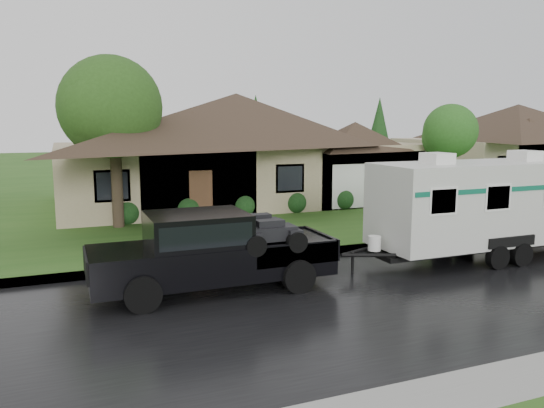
{
  "coord_description": "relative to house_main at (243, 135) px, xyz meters",
  "views": [
    {
      "loc": [
        -6.7,
        -12.83,
        4.27
      ],
      "look_at": [
        -0.78,
        2.0,
        1.79
      ],
      "focal_mm": 35.0,
      "sensor_mm": 36.0,
      "label": 1
    }
  ],
  "objects": [
    {
      "name": "shrub_row",
      "position": [
        -0.29,
        -4.54,
        -2.94
      ],
      "size": [
        13.6,
        1.0,
        1.0
      ],
      "color": "#143814",
      "rests_on": "lawn"
    },
    {
      "name": "house_neighbor",
      "position": [
        19.97,
        0.5,
        -0.27
      ],
      "size": [
        15.12,
        9.72,
        6.45
      ],
      "color": "tan",
      "rests_on": "lawn"
    },
    {
      "name": "tree_left_green",
      "position": [
        -6.99,
        -5.21,
        1.21
      ],
      "size": [
        4.05,
        4.05,
        6.7
      ],
      "color": "#382B1E",
      "rests_on": "lawn"
    },
    {
      "name": "pickup_truck",
      "position": [
        -5.62,
        -13.92,
        -2.5
      ],
      "size": [
        6.09,
        2.32,
        2.03
      ],
      "color": "black",
      "rests_on": "ground"
    },
    {
      "name": "tree_right_green",
      "position": [
        8.89,
        -5.49,
        0.08
      ],
      "size": [
        3.07,
        3.07,
        5.08
      ],
      "color": "#382B1E",
      "rests_on": "lawn"
    },
    {
      "name": "lawn",
      "position": [
        -2.29,
        1.16,
        -3.52
      ],
      "size": [
        140.0,
        26.0,
        0.15
      ],
      "primitive_type": "cube",
      "color": "#2B561B",
      "rests_on": "ground"
    },
    {
      "name": "curb",
      "position": [
        -2.29,
        -11.59,
        -3.52
      ],
      "size": [
        140.0,
        0.5,
        0.15
      ],
      "primitive_type": "cube",
      "color": "gray",
      "rests_on": "ground"
    },
    {
      "name": "house_main",
      "position": [
        0.0,
        0.0,
        0.0
      ],
      "size": [
        19.44,
        10.8,
        6.9
      ],
      "color": "tan",
      "rests_on": "lawn"
    },
    {
      "name": "road",
      "position": [
        -2.29,
        -15.84,
        -3.59
      ],
      "size": [
        140.0,
        8.0,
        0.01
      ],
      "primitive_type": "cube",
      "color": "black",
      "rests_on": "ground"
    },
    {
      "name": "travel_trailer",
      "position": [
        3.19,
        -13.92,
        -1.8
      ],
      "size": [
        7.51,
        2.64,
        3.37
      ],
      "color": "silver",
      "rests_on": "ground"
    },
    {
      "name": "ground",
      "position": [
        -2.29,
        -13.84,
        -3.59
      ],
      "size": [
        140.0,
        140.0,
        0.0
      ],
      "primitive_type": "plane",
      "color": "#2B561B",
      "rests_on": "ground"
    }
  ]
}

